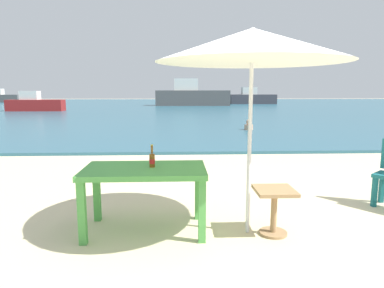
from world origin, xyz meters
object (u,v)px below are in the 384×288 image
Objects in this scene: boat_sailboat at (252,98)px; boat_ferry at (35,104)px; patio_umbrella at (252,46)px; boat_cargo_ship at (0,97)px; boat_fishing_trawler at (192,96)px; swimmer_person at (249,126)px; beer_bottle_amber at (152,159)px; picnic_table_green at (145,177)px; side_table_wood at (274,205)px.

boat_sailboat is 1.25× the size of boat_ferry.
boat_cargo_ship is at bearing 119.76° from patio_umbrella.
boat_fishing_trawler is (0.63, 30.63, -1.08)m from patio_umbrella.
boat_fishing_trawler is (-6.98, -3.66, 0.29)m from boat_sailboat.
patio_umbrella is 9.94m from swimmer_person.
beer_bottle_amber is at bearing -104.32° from boat_sailboat.
boat_sailboat reaches higher than picnic_table_green.
side_table_wood is (1.39, -0.20, -0.50)m from beer_bottle_amber.
swimmer_person is 25.37m from boat_sailboat.
boat_sailboat is at bearing 32.28° from boat_ferry.
boat_fishing_trawler is (-1.38, 21.08, 0.80)m from swimmer_person.
swimmer_person is (1.73, 9.62, -0.11)m from side_table_wood.
picnic_table_green is 2.59× the size of side_table_wood.
swimmer_person is at bearing 71.26° from picnic_table_green.
boat_ferry is at bearing -145.24° from boat_fishing_trawler.
side_table_wood reaches higher than swimmer_person.
patio_umbrella is 4.26× the size of side_table_wood.
picnic_table_green is 0.22m from beer_bottle_amber.
boat_cargo_ship is at bearing 157.23° from boat_fishing_trawler.
picnic_table_green is at bearing -104.44° from boat_sailboat.
boat_fishing_trawler reaches higher than boat_ferry.
side_table_wood is at bearing -100.19° from swimmer_person.
boat_cargo_ship is (-22.14, 40.53, -0.16)m from beer_bottle_amber.
boat_fishing_trawler is (1.74, 30.51, 0.19)m from beer_bottle_amber.
swimmer_person is at bearing 79.81° from side_table_wood.
boat_ferry is (-10.33, 22.13, -0.24)m from beer_bottle_amber.
boat_ferry is at bearing -57.33° from boat_cargo_ship.
patio_umbrella reaches higher than beer_bottle_amber.
boat_sailboat reaches higher than beer_bottle_amber.
picnic_table_green is 0.19× the size of boat_fishing_trawler.
boat_ferry reaches higher than side_table_wood.
boat_fishing_trawler is 1.57× the size of boat_cargo_ship.
boat_ferry is at bearing 117.71° from side_table_wood.
boat_sailboat is (7.62, 34.29, -1.37)m from patio_umbrella.
beer_bottle_amber is 1.68m from patio_umbrella.
swimmer_person is at bearing 71.67° from beer_bottle_amber.
patio_umbrella is 1.79m from side_table_wood.
patio_umbrella reaches higher than side_table_wood.
beer_bottle_amber is at bearing 18.28° from picnic_table_green.
beer_bottle_amber is 9.94m from swimmer_person.
swimmer_person is at bearing 78.08° from patio_umbrella.
picnic_table_green is 5.28× the size of beer_bottle_amber.
patio_umbrella is 30.66m from boat_fishing_trawler.
side_table_wood is 9.78m from swimmer_person.
patio_umbrella is 0.45× the size of boat_sailboat.
boat_cargo_ship is at bearing 122.67° from boat_ferry.
side_table_wood is 1.32× the size of swimmer_person.
picnic_table_green is at bearing -93.42° from boat_fishing_trawler.
boat_ferry is at bearing 114.83° from picnic_table_green.
boat_ferry is (-13.46, 12.70, 0.37)m from swimmer_person.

